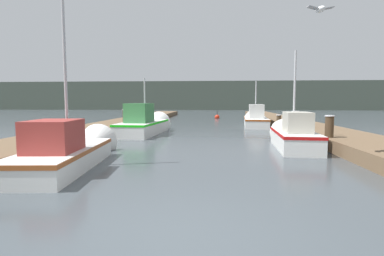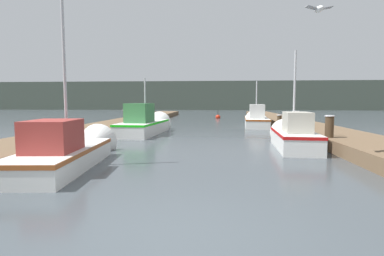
{
  "view_description": "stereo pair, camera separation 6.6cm",
  "coord_description": "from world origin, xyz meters",
  "px_view_note": "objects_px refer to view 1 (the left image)",
  "views": [
    {
      "loc": [
        0.51,
        -3.7,
        1.78
      ],
      "look_at": [
        -0.49,
        9.27,
        0.6
      ],
      "focal_mm": 28.0,
      "sensor_mm": 36.0,
      "label": 1
    },
    {
      "loc": [
        0.57,
        -3.69,
        1.78
      ],
      "look_at": [
        -0.49,
        9.27,
        0.6
      ],
      "focal_mm": 28.0,
      "sensor_mm": 36.0,
      "label": 2
    }
  ],
  "objects_px": {
    "fishing_boat_1": "(292,135)",
    "channel_buoy": "(217,117)",
    "fishing_boat_0": "(73,150)",
    "fishing_boat_2": "(146,124)",
    "seagull_lead": "(320,9)",
    "mooring_piling_0": "(279,122)",
    "fishing_boat_3": "(255,119)",
    "mooring_piling_1": "(295,123)",
    "mooring_piling_2": "(329,132)",
    "mooring_piling_3": "(125,121)"
  },
  "relations": [
    {
      "from": "fishing_boat_1",
      "to": "channel_buoy",
      "type": "relative_size",
      "value": 4.6
    },
    {
      "from": "fishing_boat_0",
      "to": "channel_buoy",
      "type": "xyz_separation_m",
      "value": [
        4.23,
        22.6,
        -0.26
      ]
    },
    {
      "from": "fishing_boat_2",
      "to": "seagull_lead",
      "type": "distance_m",
      "value": 11.85
    },
    {
      "from": "mooring_piling_0",
      "to": "fishing_boat_3",
      "type": "bearing_deg",
      "value": 106.44
    },
    {
      "from": "channel_buoy",
      "to": "seagull_lead",
      "type": "bearing_deg",
      "value": -85.54
    },
    {
      "from": "fishing_boat_3",
      "to": "mooring_piling_1",
      "type": "height_order",
      "value": "fishing_boat_3"
    },
    {
      "from": "mooring_piling_1",
      "to": "mooring_piling_2",
      "type": "bearing_deg",
      "value": -89.56
    },
    {
      "from": "seagull_lead",
      "to": "fishing_boat_3",
      "type": "bearing_deg",
      "value": 76.08
    },
    {
      "from": "mooring_piling_2",
      "to": "seagull_lead",
      "type": "bearing_deg",
      "value": -113.1
    },
    {
      "from": "fishing_boat_1",
      "to": "mooring_piling_2",
      "type": "xyz_separation_m",
      "value": [
        1.21,
        -0.43,
        0.17
      ]
    },
    {
      "from": "fishing_boat_1",
      "to": "mooring_piling_3",
      "type": "xyz_separation_m",
      "value": [
        -8.19,
        5.08,
        0.19
      ]
    },
    {
      "from": "mooring_piling_1",
      "to": "fishing_boat_1",
      "type": "bearing_deg",
      "value": -105.76
    },
    {
      "from": "mooring_piling_0",
      "to": "channel_buoy",
      "type": "xyz_separation_m",
      "value": [
        -3.65,
        12.18,
        -0.34
      ]
    },
    {
      "from": "mooring_piling_3",
      "to": "channel_buoy",
      "type": "distance_m",
      "value": 14.86
    },
    {
      "from": "fishing_boat_0",
      "to": "channel_buoy",
      "type": "distance_m",
      "value": 22.99
    },
    {
      "from": "fishing_boat_1",
      "to": "fishing_boat_2",
      "type": "height_order",
      "value": "fishing_boat_1"
    },
    {
      "from": "mooring_piling_1",
      "to": "mooring_piling_2",
      "type": "xyz_separation_m",
      "value": [
        0.03,
        -4.6,
        -0.0
      ]
    },
    {
      "from": "mooring_piling_0",
      "to": "mooring_piling_1",
      "type": "bearing_deg",
      "value": -83.29
    },
    {
      "from": "fishing_boat_0",
      "to": "fishing_boat_2",
      "type": "distance_m",
      "value": 8.13
    },
    {
      "from": "fishing_boat_1",
      "to": "channel_buoy",
      "type": "height_order",
      "value": "fishing_boat_1"
    },
    {
      "from": "mooring_piling_0",
      "to": "seagull_lead",
      "type": "xyz_separation_m",
      "value": [
        -1.76,
        -12.09,
        3.15
      ]
    },
    {
      "from": "mooring_piling_0",
      "to": "mooring_piling_2",
      "type": "relative_size",
      "value": 0.75
    },
    {
      "from": "fishing_boat_3",
      "to": "mooring_piling_2",
      "type": "bearing_deg",
      "value": -78.16
    },
    {
      "from": "fishing_boat_0",
      "to": "fishing_boat_1",
      "type": "bearing_deg",
      "value": 22.15
    },
    {
      "from": "fishing_boat_2",
      "to": "fishing_boat_0",
      "type": "bearing_deg",
      "value": -87.36
    },
    {
      "from": "fishing_boat_2",
      "to": "mooring_piling_3",
      "type": "distance_m",
      "value": 1.54
    },
    {
      "from": "fishing_boat_0",
      "to": "seagull_lead",
      "type": "bearing_deg",
      "value": -20.82
    },
    {
      "from": "mooring_piling_2",
      "to": "seagull_lead",
      "type": "xyz_separation_m",
      "value": [
        -2.1,
        -4.92,
        2.99
      ]
    },
    {
      "from": "mooring_piling_3",
      "to": "seagull_lead",
      "type": "bearing_deg",
      "value": -55.01
    },
    {
      "from": "fishing_boat_3",
      "to": "mooring_piling_0",
      "type": "distance_m",
      "value": 3.44
    },
    {
      "from": "fishing_boat_0",
      "to": "mooring_piling_0",
      "type": "relative_size",
      "value": 5.63
    },
    {
      "from": "mooring_piling_2",
      "to": "mooring_piling_1",
      "type": "bearing_deg",
      "value": 90.44
    },
    {
      "from": "fishing_boat_0",
      "to": "mooring_piling_3",
      "type": "relative_size",
      "value": 4.1
    },
    {
      "from": "seagull_lead",
      "to": "fishing_boat_0",
      "type": "bearing_deg",
      "value": 153.74
    },
    {
      "from": "fishing_boat_0",
      "to": "mooring_piling_1",
      "type": "distance_m",
      "value": 11.34
    },
    {
      "from": "fishing_boat_0",
      "to": "mooring_piling_2",
      "type": "height_order",
      "value": "fishing_boat_0"
    },
    {
      "from": "mooring_piling_2",
      "to": "mooring_piling_3",
      "type": "relative_size",
      "value": 0.97
    },
    {
      "from": "mooring_piling_2",
      "to": "seagull_lead",
      "type": "relative_size",
      "value": 2.24
    },
    {
      "from": "fishing_boat_1",
      "to": "fishing_boat_2",
      "type": "distance_m",
      "value": 8.12
    },
    {
      "from": "fishing_boat_2",
      "to": "mooring_piling_0",
      "type": "relative_size",
      "value": 6.1
    },
    {
      "from": "fishing_boat_0",
      "to": "mooring_piling_2",
      "type": "distance_m",
      "value": 8.85
    },
    {
      "from": "fishing_boat_0",
      "to": "fishing_boat_2",
      "type": "relative_size",
      "value": 0.92
    },
    {
      "from": "fishing_boat_1",
      "to": "mooring_piling_3",
      "type": "bearing_deg",
      "value": 152.32
    },
    {
      "from": "fishing_boat_0",
      "to": "fishing_boat_3",
      "type": "relative_size",
      "value": 0.87
    },
    {
      "from": "mooring_piling_0",
      "to": "channel_buoy",
      "type": "distance_m",
      "value": 12.72
    },
    {
      "from": "fishing_boat_1",
      "to": "mooring_piling_0",
      "type": "bearing_deg",
      "value": 86.76
    },
    {
      "from": "mooring_piling_2",
      "to": "seagull_lead",
      "type": "distance_m",
      "value": 6.13
    },
    {
      "from": "fishing_boat_1",
      "to": "mooring_piling_3",
      "type": "distance_m",
      "value": 9.64
    },
    {
      "from": "channel_buoy",
      "to": "seagull_lead",
      "type": "height_order",
      "value": "seagull_lead"
    },
    {
      "from": "fishing_boat_3",
      "to": "channel_buoy",
      "type": "bearing_deg",
      "value": 111.51
    }
  ]
}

